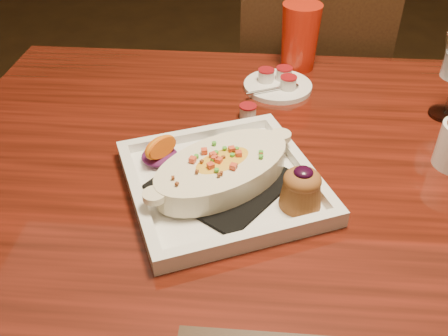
# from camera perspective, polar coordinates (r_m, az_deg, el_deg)

# --- Properties ---
(table) EXTENTS (1.50, 0.90, 0.75)m
(table) POSITION_cam_1_polar(r_m,az_deg,el_deg) (0.99, 11.71, -3.65)
(table) COLOR maroon
(table) RESTS_ON floor
(chair_far) EXTENTS (0.42, 0.42, 0.93)m
(chair_far) POSITION_cam_1_polar(r_m,az_deg,el_deg) (1.59, 9.20, 7.32)
(chair_far) COLOR black
(chair_far) RESTS_ON floor
(plate) EXTENTS (0.40, 0.40, 0.08)m
(plate) POSITION_cam_1_polar(r_m,az_deg,el_deg) (0.83, 0.37, -0.86)
(plate) COLOR white
(plate) RESTS_ON table
(saucer) EXTENTS (0.15, 0.15, 0.10)m
(saucer) POSITION_cam_1_polar(r_m,az_deg,el_deg) (1.15, 6.16, 9.56)
(saucer) COLOR white
(saucer) RESTS_ON table
(creamer_loose) EXTENTS (0.04, 0.04, 0.03)m
(creamer_loose) POSITION_cam_1_polar(r_m,az_deg,el_deg) (1.03, 2.74, 6.50)
(creamer_loose) COLOR silver
(creamer_loose) RESTS_ON table
(red_tumbler) EXTENTS (0.09, 0.09, 0.15)m
(red_tumbler) POSITION_cam_1_polar(r_m,az_deg,el_deg) (1.22, 8.67, 14.60)
(red_tumbler) COLOR red
(red_tumbler) RESTS_ON table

